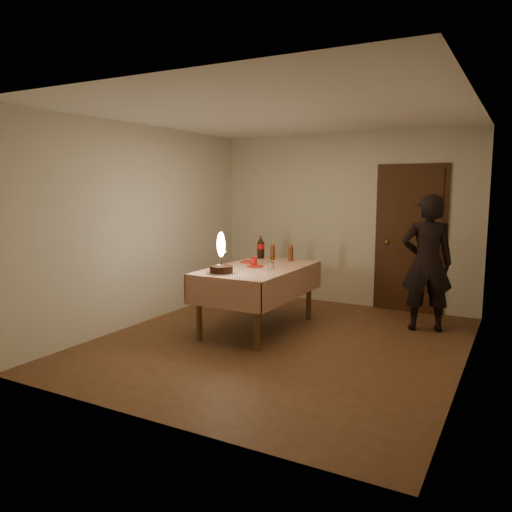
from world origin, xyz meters
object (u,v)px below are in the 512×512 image
Objects in this scene: dining_table at (258,275)px; amber_bottle_right at (291,252)px; amber_bottle_left at (273,251)px; red_cup at (254,261)px; cola_bottle at (261,247)px; red_plate at (255,266)px; photographer at (427,263)px; birthday_cake at (221,263)px; clear_cup at (271,266)px.

dining_table is 6.75× the size of amber_bottle_right.
amber_bottle_left is 0.27m from amber_bottle_right.
cola_bottle reaches higher than red_cup.
red_plate is at bearing -51.21° from red_cup.
photographer reaches higher than cola_bottle.
amber_bottle_left reaches higher than dining_table.
dining_table is at bearing 74.51° from birthday_cake.
dining_table is at bearing -103.11° from amber_bottle_right.
red_cup reaches higher than dining_table.
amber_bottle_left reaches higher than red_cup.
cola_bottle is 0.22m from amber_bottle_left.
birthday_cake is 1.89× the size of amber_bottle_right.
red_cup is 0.64m from cola_bottle.
red_cup is at bearing -70.01° from cola_bottle.
birthday_cake is 1.24m from amber_bottle_left.
clear_cup is at bearing -26.06° from red_cup.
dining_table is at bearing -41.38° from red_cup.
red_cup is 0.31× the size of cola_bottle.
cola_bottle is (-0.22, 0.60, 0.10)m from red_cup.
cola_bottle reaches higher than red_plate.
clear_cup is 1.96m from photographer.
red_plate is at bearing -82.77° from amber_bottle_left.
dining_table is 0.71m from amber_bottle_right.
clear_cup is 0.05× the size of photographer.
amber_bottle_right is 0.15× the size of photographer.
red_cup is (0.05, 0.70, -0.07)m from birthday_cake.
clear_cup is at bearing -84.99° from amber_bottle_right.
photographer reaches higher than red_cup.
amber_bottle_right is (-0.06, 0.72, 0.07)m from clear_cup.
amber_bottle_left is 0.15× the size of photographer.
cola_bottle reaches higher than amber_bottle_left.
amber_bottle_right reaches higher than red_cup.
amber_bottle_left is at bearing -177.85° from amber_bottle_right.
birthday_cake reaches higher than dining_table.
amber_bottle_left is (-0.08, 0.64, 0.11)m from red_plate.
red_cup is 0.39× the size of amber_bottle_right.
cola_bottle is at bearing 115.44° from dining_table.
photographer is (1.99, 0.33, -0.06)m from amber_bottle_left.
amber_bottle_right reaches higher than dining_table.
red_cup is at bearing 85.85° from birthday_cake.
clear_cup is at bearing -64.62° from amber_bottle_left.
cola_bottle is at bearing 97.32° from birthday_cake.
cola_bottle reaches higher than dining_table.
cola_bottle is (-0.33, 0.70, 0.26)m from dining_table.
dining_table is 17.20× the size of red_cup.
cola_bottle is 1.25× the size of amber_bottle_right.
red_plate is 0.13× the size of photographer.
clear_cup is 0.94m from cola_bottle.
red_plate is at bearing -67.01° from cola_bottle.
dining_table is at bearing -64.56° from cola_bottle.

